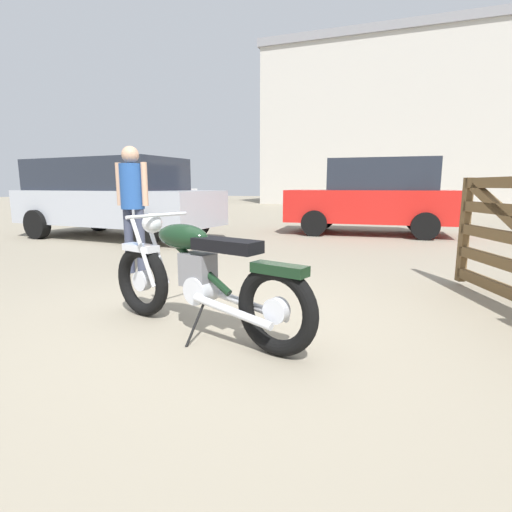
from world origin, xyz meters
name	(u,v)px	position (x,y,z in m)	size (l,w,h in m)	color
ground_plane	(236,323)	(0.00, 0.00, 0.00)	(80.00, 80.00, 0.00)	gray
vintage_motorcycle	(198,277)	(-0.18, -0.30, 0.45)	(2.05, 0.73, 0.94)	black
bystander	(132,197)	(-2.08, 1.27, 1.02)	(0.46, 0.30, 1.66)	#383D51
white_estate_far	(373,196)	(0.33, 7.04, 0.92)	(4.05, 2.12, 1.78)	black
red_hatchback_near	(135,191)	(-9.07, 9.84, 0.94)	(4.92, 2.52, 1.74)	black
pale_sedan_back	(112,196)	(-4.99, 4.10, 0.94)	(4.77, 2.13, 1.74)	black
industrial_building	(449,123)	(2.74, 26.41, 5.13)	(23.32, 9.93, 19.27)	beige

